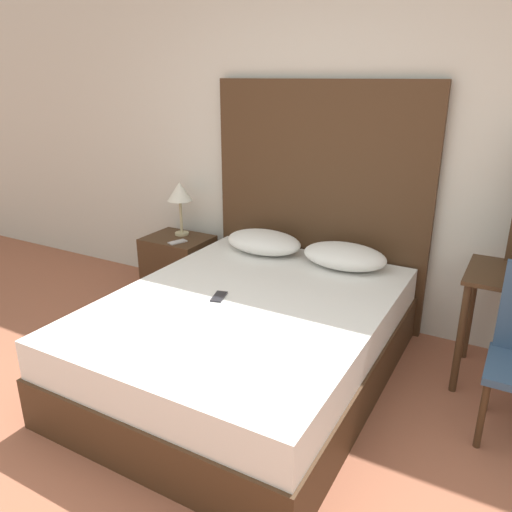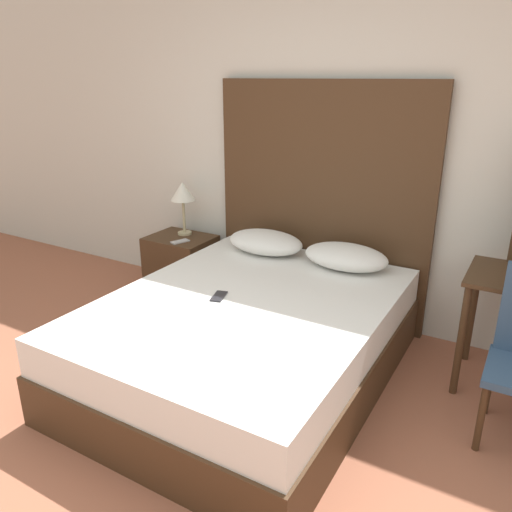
# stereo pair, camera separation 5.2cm
# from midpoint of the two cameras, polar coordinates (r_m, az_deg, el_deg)

# --- Properties ---
(wall_back) EXTENTS (10.00, 0.06, 2.70)m
(wall_back) POSITION_cam_midpoint_polar(r_m,az_deg,el_deg) (3.78, 9.20, 12.54)
(wall_back) COLOR silver
(wall_back) RESTS_ON ground_plane
(bed) EXTENTS (1.62, 2.09, 0.53)m
(bed) POSITION_cam_midpoint_polar(r_m,az_deg,el_deg) (3.17, -1.41, -9.43)
(bed) COLOR #422B19
(bed) RESTS_ON ground_plane
(headboard) EXTENTS (1.70, 0.05, 1.80)m
(headboard) POSITION_cam_midpoint_polar(r_m,az_deg,el_deg) (3.84, 6.71, 5.92)
(headboard) COLOR #422B19
(headboard) RESTS_ON ground_plane
(pillow_left) EXTENTS (0.60, 0.38, 0.17)m
(pillow_left) POSITION_cam_midpoint_polar(r_m,az_deg,el_deg) (3.82, 0.50, 1.61)
(pillow_left) COLOR white
(pillow_left) RESTS_ON bed
(pillow_right) EXTENTS (0.60, 0.38, 0.17)m
(pillow_right) POSITION_cam_midpoint_polar(r_m,az_deg,el_deg) (3.57, 9.67, -0.01)
(pillow_right) COLOR white
(pillow_right) RESTS_ON bed
(phone_on_bed) EXTENTS (0.11, 0.16, 0.01)m
(phone_on_bed) POSITION_cam_midpoint_polar(r_m,az_deg,el_deg) (3.09, -4.73, -4.64)
(phone_on_bed) COLOR #232328
(phone_on_bed) RESTS_ON bed
(nightstand) EXTENTS (0.54, 0.43, 0.52)m
(nightstand) POSITION_cam_midpoint_polar(r_m,az_deg,el_deg) (4.39, -9.14, -1.13)
(nightstand) COLOR #422B19
(nightstand) RESTS_ON ground_plane
(table_lamp) EXTENTS (0.21, 0.21, 0.46)m
(table_lamp) POSITION_cam_midpoint_polar(r_m,az_deg,el_deg) (4.29, -9.05, 7.05)
(table_lamp) COLOR tan
(table_lamp) RESTS_ON nightstand
(phone_on_nightstand) EXTENTS (0.12, 0.16, 0.01)m
(phone_on_nightstand) POSITION_cam_midpoint_polar(r_m,az_deg,el_deg) (4.17, -9.30, 1.60)
(phone_on_nightstand) COLOR #B7B7BC
(phone_on_nightstand) RESTS_ON nightstand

